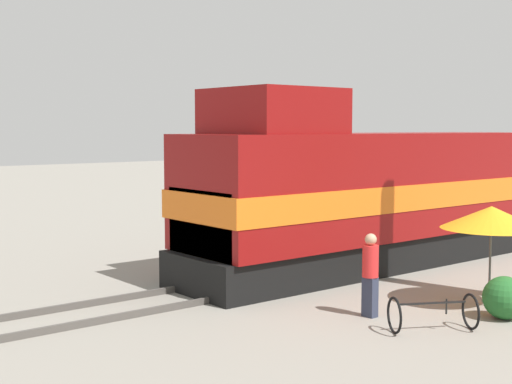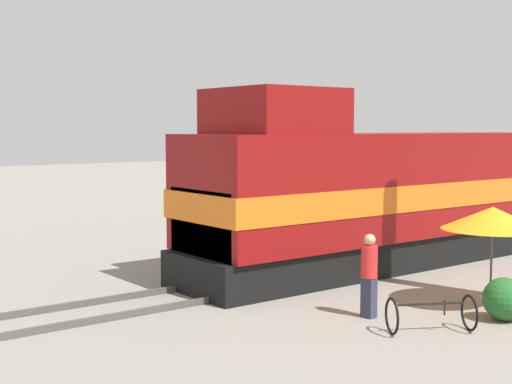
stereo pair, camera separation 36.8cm
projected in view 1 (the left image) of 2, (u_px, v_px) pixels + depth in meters
The scene contains 8 objects.
ground_plane at pixel (289, 280), 18.58m from camera, with size 120.00×120.00×0.00m, color gray.
rail_near at pixel (272, 273), 19.13m from camera, with size 0.08×34.91×0.15m, color #4C4742.
rail_far at pixel (308, 282), 18.02m from camera, with size 0.08×34.91×0.15m, color #4C4742.
locomotive at pixel (363, 195), 20.13m from camera, with size 3.07×12.51×4.94m.
vendor_umbrella at pixel (491, 217), 15.70m from camera, with size 2.21×2.21×2.24m.
shrub_cluster at pixel (504, 298), 14.77m from camera, with size 0.90×0.90×0.90m, color #236028.
person_bystander at pixel (370, 272), 14.90m from camera, with size 0.34×0.34×1.77m.
bicycle at pixel (433, 313), 13.87m from camera, with size 1.41×1.78×0.72m.
Camera 1 is at (13.68, -12.18, 3.97)m, focal length 50.00 mm.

